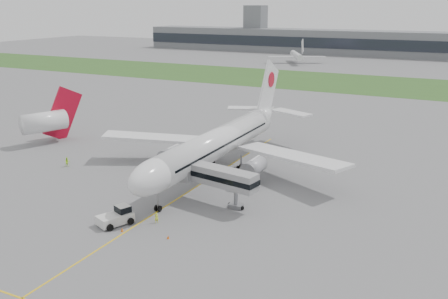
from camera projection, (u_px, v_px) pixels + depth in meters
The scene contains 14 objects.
ground at pixel (207, 180), 85.40m from camera, with size 600.00×600.00×0.00m, color slate.
apron_markings at pixel (193, 189), 81.11m from camera, with size 70.00×70.00×0.04m, color yellow, non-canonical shape.
grass_strip at pixel (358, 83), 188.44m from camera, with size 600.00×50.00×0.02m, color #325620.
terminal_building at pixel (401, 44), 280.82m from camera, with size 320.00×22.30×14.00m.
control_tower at pixel (255, 50), 323.17m from camera, with size 12.00×12.00×56.00m, color gray, non-canonical shape.
airliner at pixel (220, 141), 87.99m from camera, with size 48.13×53.95×17.88m.
pushback_tug at pixel (117, 216), 68.15m from camera, with size 4.52×5.34×2.40m.
jet_bridge at pixel (215, 176), 73.80m from camera, with size 13.25×4.77×6.04m.
safety_cone_left at pixel (122, 230), 65.98m from camera, with size 0.37×0.37×0.51m, color #E85C0C.
safety_cone_right at pixel (168, 237), 63.94m from camera, with size 0.35×0.35×0.48m, color #E85C0C.
ground_crew_near at pixel (156, 218), 68.47m from camera, with size 0.55×0.36×1.51m, color #E8FE2A.
ground_crew_far at pixel (67, 162), 92.12m from camera, with size 0.87×0.67×1.78m, color #BDFF2A.
neighbor_aircraft at pixel (47, 121), 106.70m from camera, with size 7.45×15.24×12.38m.
distant_aircraft_left at pixel (296, 63), 252.63m from camera, with size 29.12×25.69×11.13m, color white, non-canonical shape.
Camera 1 is at (38.52, -70.73, 29.02)m, focal length 40.00 mm.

